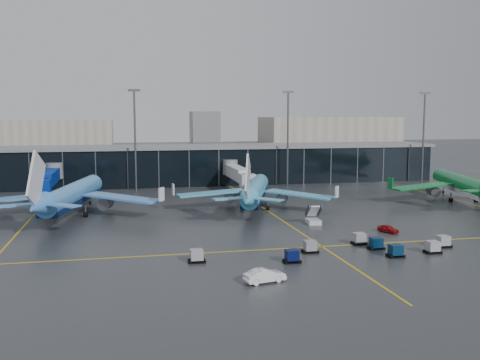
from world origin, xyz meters
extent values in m
plane|color=#282B2D|center=(0.00, 0.00, 0.00)|extent=(600.00, 600.00, 0.00)
cube|color=black|center=(0.00, 62.00, 5.00)|extent=(140.00, 16.00, 10.00)
cube|color=slate|center=(0.00, 62.00, 10.30)|extent=(142.00, 17.00, 0.80)
cylinder|color=#595B60|center=(-35.00, 53.50, 5.20)|extent=(4.00, 4.00, 4.00)
cube|color=navy|center=(-35.00, 40.00, 4.40)|extent=(3.00, 24.00, 3.00)
cylinder|color=#595B60|center=(-35.00, 32.50, 1.30)|extent=(1.00, 1.00, 2.60)
cylinder|color=#595B60|center=(10.00, 53.50, 5.20)|extent=(4.00, 4.00, 4.00)
cube|color=silver|center=(10.00, 40.00, 4.40)|extent=(3.00, 24.00, 3.00)
cylinder|color=#595B60|center=(10.00, 32.50, 1.30)|extent=(1.00, 1.00, 2.60)
cylinder|color=#595B60|center=(-15.00, 50.00, 12.50)|extent=(0.50, 0.50, 25.00)
cube|color=#595B60|center=(-15.00, 50.00, 25.20)|extent=(3.00, 0.40, 0.60)
cylinder|color=#595B60|center=(25.00, 50.00, 12.50)|extent=(0.50, 0.50, 25.00)
cube|color=#595B60|center=(25.00, 50.00, 25.20)|extent=(3.00, 0.40, 0.60)
cylinder|color=#595B60|center=(65.00, 50.00, 12.50)|extent=(0.50, 0.50, 25.00)
cube|color=#595B60|center=(65.00, 50.00, 25.20)|extent=(3.00, 0.40, 0.60)
cube|color=#B2AD99|center=(120.00, 260.00, 9.00)|extent=(90.00, 42.00, 18.00)
cube|color=#B2AD99|center=(-60.00, 280.00, 8.00)|extent=(70.00, 38.00, 16.00)
cube|color=#B2AD99|center=(40.00, 300.00, 11.00)|extent=(20.00, 20.00, 22.00)
cube|color=gold|center=(-35.00, 20.00, 0.01)|extent=(0.30, 120.00, 0.02)
cube|color=gold|center=(10.00, 20.00, 0.01)|extent=(0.30, 120.00, 0.02)
cube|color=gold|center=(55.00, 20.00, 0.01)|extent=(0.30, 120.00, 0.02)
cube|color=gold|center=(10.00, -15.00, 0.01)|extent=(220.00, 0.30, 0.02)
cube|color=black|center=(15.90, -14.93, 0.18)|extent=(2.20, 1.50, 0.36)
cube|color=#92949A|center=(15.90, -14.93, 0.95)|extent=(1.60, 1.50, 1.50)
cube|color=black|center=(16.93, -18.26, 0.18)|extent=(2.20, 1.50, 0.36)
cube|color=#041C39|center=(16.93, -18.26, 0.95)|extent=(1.60, 1.50, 1.50)
cube|color=black|center=(23.66, -21.81, 0.18)|extent=(2.20, 1.50, 0.36)
cube|color=#95979D|center=(23.66, -21.81, 0.95)|extent=(1.60, 1.50, 1.50)
cube|color=black|center=(26.99, -19.14, 0.18)|extent=(2.20, 1.50, 0.36)
cube|color=#92939A|center=(26.99, -19.14, 0.95)|extent=(1.60, 1.50, 1.50)
cube|color=black|center=(3.11, -22.31, 0.18)|extent=(2.20, 1.50, 0.36)
cube|color=#050C40|center=(3.11, -22.31, 0.95)|extent=(1.60, 1.50, 1.50)
cube|color=black|center=(7.14, -17.96, 0.18)|extent=(2.20, 1.50, 0.36)
cube|color=gray|center=(7.14, -17.96, 0.95)|extent=(1.60, 1.50, 1.50)
cube|color=black|center=(-8.90, -19.53, 0.18)|extent=(2.20, 1.50, 0.36)
cube|color=gray|center=(-8.90, -19.53, 0.95)|extent=(1.60, 1.50, 1.50)
cube|color=black|center=(17.59, -22.63, 0.18)|extent=(2.20, 1.50, 0.36)
cube|color=#041F3D|center=(17.59, -22.63, 0.95)|extent=(1.60, 1.50, 1.50)
cube|color=silver|center=(14.48, 0.84, 0.40)|extent=(2.44, 3.36, 0.80)
cube|color=silver|center=(14.48, 0.84, 2.30)|extent=(1.82, 2.95, 2.29)
imported|color=maroon|center=(23.95, -8.42, 0.62)|extent=(2.81, 3.92, 1.24)
imported|color=white|center=(-2.43, -29.51, 0.80)|extent=(5.14, 2.76, 1.61)
camera|label=1|loc=(-17.76, -86.71, 18.90)|focal=40.00mm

